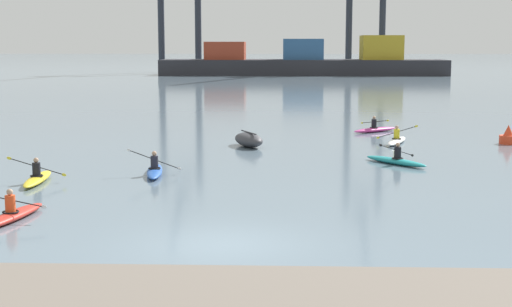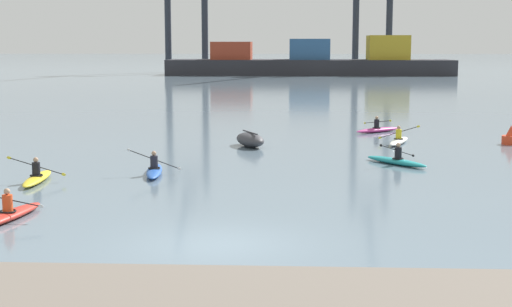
# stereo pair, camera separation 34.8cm
# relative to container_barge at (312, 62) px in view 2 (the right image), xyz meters

# --- Properties ---
(ground_plane) EXTENTS (800.00, 800.00, 0.00)m
(ground_plane) POSITION_rel_container_barge_xyz_m (-5.20, -108.19, -2.18)
(ground_plane) COLOR slate
(container_barge) EXTENTS (48.10, 9.35, 6.67)m
(container_barge) POSITION_rel_container_barge_xyz_m (0.00, 0.00, 0.00)
(container_barge) COLOR #28282D
(container_barge) RESTS_ON ground
(capsized_dinghy) EXTENTS (2.08, 2.82, 0.76)m
(capsized_dinghy) POSITION_rel_container_barge_xyz_m (-5.41, -89.69, -1.83)
(capsized_dinghy) COLOR #38383D
(capsized_dinghy) RESTS_ON ground
(channel_buoy) EXTENTS (0.90, 0.90, 1.00)m
(channel_buoy) POSITION_rel_container_barge_xyz_m (8.03, -88.17, -1.82)
(channel_buoy) COLOR red
(channel_buoy) RESTS_ON ground
(kayak_teal) EXTENTS (2.60, 3.02, 1.00)m
(kayak_teal) POSITION_rel_container_barge_xyz_m (1.21, -95.00, -2.01)
(kayak_teal) COLOR teal
(kayak_teal) RESTS_ON ground
(kayak_white) EXTENTS (2.07, 3.40, 1.03)m
(kayak_white) POSITION_rel_container_barge_xyz_m (2.28, -88.20, -2.01)
(kayak_white) COLOR silver
(kayak_white) RESTS_ON ground
(kayak_red) EXTENTS (2.25, 3.45, 0.95)m
(kayak_red) POSITION_rel_container_barge_xyz_m (-11.63, -105.76, -2.01)
(kayak_red) COLOR red
(kayak_red) RESTS_ON ground
(kayak_blue) EXTENTS (2.15, 3.45, 1.08)m
(kayak_blue) POSITION_rel_container_barge_xyz_m (-8.77, -97.94, -2.01)
(kayak_blue) COLOR #2856B2
(kayak_blue) RESTS_ON ground
(kayak_yellow) EXTENTS (2.20, 3.44, 1.01)m
(kayak_yellow) POSITION_rel_container_barge_xyz_m (-12.88, -99.79, -2.01)
(kayak_yellow) COLOR yellow
(kayak_yellow) RESTS_ON ground
(kayak_magenta) EXTENTS (3.02, 2.60, 0.95)m
(kayak_magenta) POSITION_rel_container_barge_xyz_m (1.76, -83.07, -2.01)
(kayak_magenta) COLOR #C13384
(kayak_magenta) RESTS_ON ground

